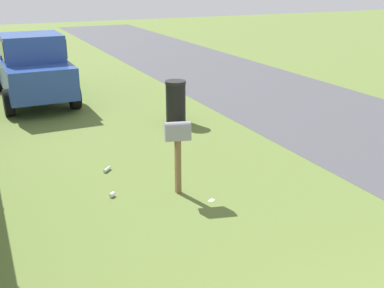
% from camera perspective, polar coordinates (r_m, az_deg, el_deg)
% --- Properties ---
extents(mailbox, '(0.31, 0.49, 1.34)m').
position_cam_1_polar(mailbox, '(8.07, -1.77, 0.85)').
color(mailbox, brown).
rests_on(mailbox, ground).
extents(pickup_truck, '(5.09, 2.13, 2.09)m').
position_cam_1_polar(pickup_truck, '(15.31, -18.99, 9.11)').
color(pickup_truck, '#284793').
rests_on(pickup_truck, ground).
extents(trash_bin, '(0.55, 0.55, 1.11)m').
position_cam_1_polar(trash_bin, '(12.38, -2.01, 5.24)').
color(trash_bin, black).
rests_on(trash_bin, ground).
extents(litter_wrapper_near_hydrant, '(0.13, 0.15, 0.01)m').
position_cam_1_polar(litter_wrapper_near_hydrant, '(8.19, 2.39, -6.90)').
color(litter_wrapper_near_hydrant, silver).
rests_on(litter_wrapper_near_hydrant, ground).
extents(litter_bottle_by_mailbox, '(0.21, 0.20, 0.07)m').
position_cam_1_polar(litter_bottle_by_mailbox, '(9.50, -10.36, -3.09)').
color(litter_bottle_by_mailbox, '#B2D8BF').
rests_on(litter_bottle_by_mailbox, ground).
extents(litter_cup_midfield_b, '(0.12, 0.13, 0.08)m').
position_cam_1_polar(litter_cup_midfield_b, '(8.42, -9.76, -6.14)').
color(litter_cup_midfield_b, white).
rests_on(litter_cup_midfield_b, ground).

